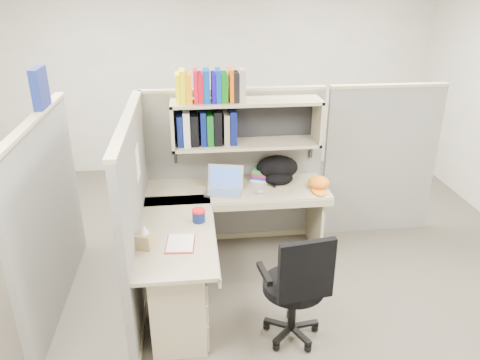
{
  "coord_description": "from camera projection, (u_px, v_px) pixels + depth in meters",
  "views": [
    {
      "loc": [
        -0.42,
        -3.5,
        2.61
      ],
      "look_at": [
        -0.01,
        0.25,
        0.96
      ],
      "focal_mm": 35.0,
      "sensor_mm": 36.0,
      "label": 1
    }
  ],
  "objects": [
    {
      "name": "ground",
      "position": [
        244.0,
        287.0,
        4.27
      ],
      "size": [
        6.0,
        6.0,
        0.0
      ],
      "primitive_type": "plane",
      "color": "#3C372F",
      "rests_on": "ground"
    },
    {
      "name": "room_shell",
      "position": [
        245.0,
        115.0,
        3.62
      ],
      "size": [
        6.0,
        6.0,
        6.0
      ],
      "color": "#A7A196",
      "rests_on": "ground"
    },
    {
      "name": "cubicle",
      "position": [
        199.0,
        178.0,
        4.28
      ],
      "size": [
        3.79,
        1.84,
        1.95
      ],
      "color": "slate",
      "rests_on": "ground"
    },
    {
      "name": "desk",
      "position": [
        198.0,
        267.0,
        3.8
      ],
      "size": [
        1.74,
        1.75,
        0.73
      ],
      "color": "tan",
      "rests_on": "ground"
    },
    {
      "name": "laptop",
      "position": [
        224.0,
        181.0,
        4.36
      ],
      "size": [
        0.41,
        0.41,
        0.24
      ],
      "primitive_type": null,
      "rotation": [
        0.0,
        0.0,
        -0.24
      ],
      "color": "#ACACB0",
      "rests_on": "desk"
    },
    {
      "name": "backpack",
      "position": [
        278.0,
        170.0,
        4.61
      ],
      "size": [
        0.46,
        0.38,
        0.25
      ],
      "primitive_type": null,
      "rotation": [
        0.0,
        0.0,
        0.15
      ],
      "color": "black",
      "rests_on": "desk"
    },
    {
      "name": "orange_cap",
      "position": [
        319.0,
        182.0,
        4.49
      ],
      "size": [
        0.25,
        0.28,
        0.11
      ],
      "primitive_type": null,
      "rotation": [
        0.0,
        0.0,
        -0.22
      ],
      "color": "orange",
      "rests_on": "desk"
    },
    {
      "name": "snack_canister",
      "position": [
        199.0,
        215.0,
        3.87
      ],
      "size": [
        0.11,
        0.11,
        0.11
      ],
      "color": "#0D1B50",
      "rests_on": "desk"
    },
    {
      "name": "tissue_box",
      "position": [
        145.0,
        236.0,
        3.49
      ],
      "size": [
        0.15,
        0.15,
        0.19
      ],
      "primitive_type": null,
      "rotation": [
        0.0,
        0.0,
        -0.34
      ],
      "color": "tan",
      "rests_on": "desk"
    },
    {
      "name": "mouse",
      "position": [
        260.0,
        191.0,
        4.4
      ],
      "size": [
        0.09,
        0.07,
        0.03
      ],
      "primitive_type": "ellipsoid",
      "rotation": [
        0.0,
        0.0,
        -0.22
      ],
      "color": "#7B8AAF",
      "rests_on": "desk"
    },
    {
      "name": "paper_cup",
      "position": [
        239.0,
        175.0,
        4.67
      ],
      "size": [
        0.08,
        0.08,
        0.09
      ],
      "primitive_type": "cylinder",
      "rotation": [
        0.0,
        0.0,
        -0.35
      ],
      "color": "white",
      "rests_on": "desk"
    },
    {
      "name": "book_stack",
      "position": [
        261.0,
        173.0,
        4.7
      ],
      "size": [
        0.24,
        0.28,
        0.11
      ],
      "primitive_type": null,
      "rotation": [
        0.0,
        0.0,
        -0.37
      ],
      "color": "gray",
      "rests_on": "desk"
    },
    {
      "name": "loose_paper",
      "position": [
        180.0,
        243.0,
        3.58
      ],
      "size": [
        0.22,
        0.28,
        0.0
      ],
      "primitive_type": null,
      "rotation": [
        0.0,
        0.0,
        -0.08
      ],
      "color": "white",
      "rests_on": "desk"
    },
    {
      "name": "task_chair",
      "position": [
        295.0,
        303.0,
        3.52
      ],
      "size": [
        0.54,
        0.5,
        0.98
      ],
      "color": "black",
      "rests_on": "ground"
    }
  ]
}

